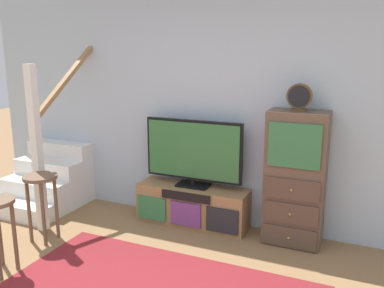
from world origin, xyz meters
name	(u,v)px	position (x,y,z in m)	size (l,w,h in m)	color
back_wall	(227,105)	(0.00, 2.46, 1.35)	(6.40, 0.12, 2.70)	#A8BCD1
media_console	(192,205)	(-0.30, 2.19, 0.22)	(1.26, 0.38, 0.45)	#997047
television	(193,152)	(-0.30, 2.22, 0.85)	(1.12, 0.22, 0.75)	black
side_cabinet	(295,179)	(0.82, 2.20, 0.68)	(0.58, 0.38, 1.36)	brown
desk_clock	(299,97)	(0.81, 2.19, 1.50)	(0.24, 0.08, 0.26)	#4C3823
staircase	(58,173)	(-2.24, 2.20, 0.37)	(1.00, 1.36, 2.20)	white
bar_stool_far	(41,192)	(-1.55, 1.22, 0.52)	(0.34, 0.34, 0.70)	brown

